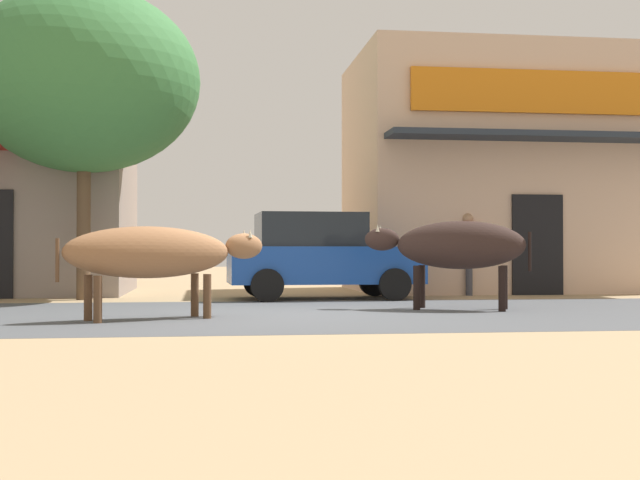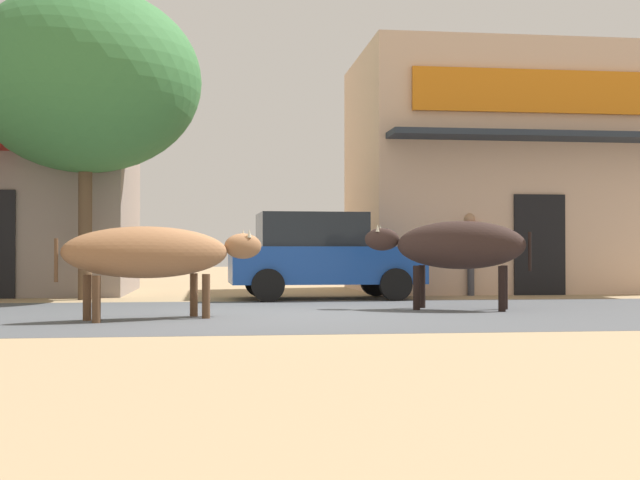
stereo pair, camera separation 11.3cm
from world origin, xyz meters
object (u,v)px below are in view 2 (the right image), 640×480
Objects in this scene: parked_hatchback_car at (321,255)px; pedestrian_by_shop at (469,247)px; cow_near_brown at (153,253)px; roadside_tree at (86,81)px; cow_far_dark at (457,246)px.

parked_hatchback_car is 2.16× the size of pedestrian_by_shop.
cow_near_brown is at bearing -121.27° from parked_hatchback_car.
pedestrian_by_shop is at bearing 4.53° from roadside_tree.
cow_near_brown is at bearing -163.47° from cow_far_dark.
roadside_tree reaches higher than parked_hatchback_car.
pedestrian_by_shop reaches higher than cow_near_brown.
roadside_tree is 7.80m from cow_far_dark.
cow_near_brown is at bearing -137.44° from pedestrian_by_shop.
cow_far_dark reaches higher than cow_near_brown.
pedestrian_by_shop is at bearing 42.56° from cow_near_brown.
pedestrian_by_shop is (1.50, 4.22, 0.01)m from cow_far_dark.
roadside_tree is 8.30m from pedestrian_by_shop.
cow_near_brown is at bearing -72.28° from roadside_tree.
roadside_tree is at bearing -175.47° from pedestrian_by_shop.
cow_far_dark is at bearing -62.96° from parked_hatchback_car.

